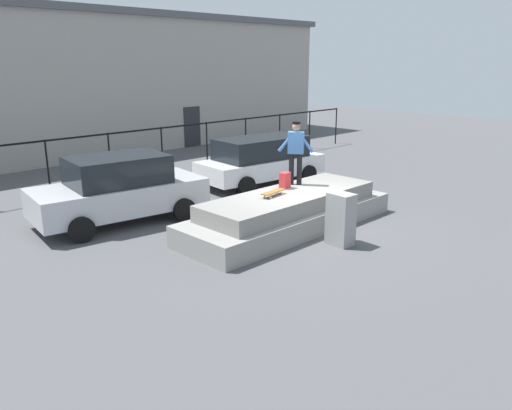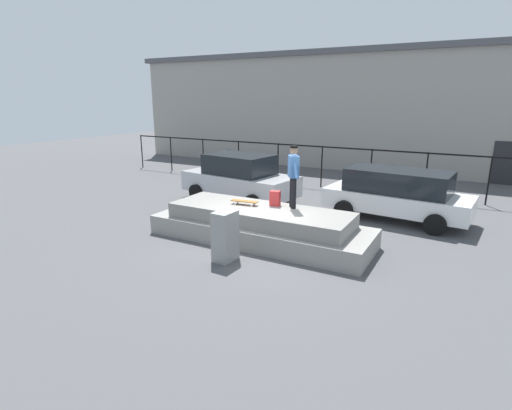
{
  "view_description": "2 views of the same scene",
  "coord_description": "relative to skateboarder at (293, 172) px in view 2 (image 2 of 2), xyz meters",
  "views": [
    {
      "loc": [
        -9.72,
        -8.04,
        4.27
      ],
      "look_at": [
        -0.37,
        1.36,
        0.45
      ],
      "focal_mm": 35.52,
      "sensor_mm": 36.0,
      "label": 1
    },
    {
      "loc": [
        4.93,
        -9.11,
        3.93
      ],
      "look_at": [
        -0.65,
        0.95,
        0.83
      ],
      "focal_mm": 28.02,
      "sensor_mm": 36.0,
      "label": 2
    }
  ],
  "objects": [
    {
      "name": "fence_row",
      "position": [
        -0.6,
        7.04,
        -0.65
      ],
      "size": [
        24.06,
        0.06,
        1.86
      ],
      "color": "black",
      "rests_on": "ground_plane"
    },
    {
      "name": "ground_plane",
      "position": [
        -0.6,
        -0.8,
        -1.95
      ],
      "size": [
        60.0,
        60.0,
        0.0
      ],
      "primitive_type": "plane",
      "color": "#4C4C4F"
    },
    {
      "name": "utility_box",
      "position": [
        -0.84,
        -2.17,
        -1.32
      ],
      "size": [
        0.47,
        0.62,
        1.26
      ],
      "primitive_type": "cube",
      "rotation": [
        0.0,
        0.0,
        -0.06
      ],
      "color": "gray",
      "rests_on": "ground_plane"
    },
    {
      "name": "backpack",
      "position": [
        -0.51,
        -0.08,
        -0.78
      ],
      "size": [
        0.31,
        0.24,
        0.43
      ],
      "primitive_type": "cube",
      "rotation": [
        0.0,
        0.0,
        3.31
      ],
      "color": "red",
      "rests_on": "concrete_ledge"
    },
    {
      "name": "skateboard",
      "position": [
        -1.32,
        -0.41,
        -0.9
      ],
      "size": [
        0.81,
        0.3,
        0.12
      ],
      "color": "brown",
      "rests_on": "concrete_ledge"
    },
    {
      "name": "car_silver_sedan_near",
      "position": [
        -3.62,
        3.12,
        -1.04
      ],
      "size": [
        4.75,
        2.65,
        1.82
      ],
      "color": "#B7B7BC",
      "rests_on": "ground_plane"
    },
    {
      "name": "car_white_hatchback_mid",
      "position": [
        2.2,
        3.47,
        -1.07
      ],
      "size": [
        4.73,
        2.43,
        1.67
      ],
      "color": "white",
      "rests_on": "ground_plane"
    },
    {
      "name": "concrete_ledge",
      "position": [
        -0.78,
        -0.49,
        -1.52
      ],
      "size": [
        6.3,
        2.07,
        0.96
      ],
      "color": "gray",
      "rests_on": "ground_plane"
    },
    {
      "name": "warehouse_building",
      "position": [
        -0.6,
        14.88,
        1.28
      ],
      "size": [
        31.12,
        6.79,
        6.46
      ],
      "color": "gray",
      "rests_on": "ground_plane"
    },
    {
      "name": "skateboarder",
      "position": [
        0.0,
        0.0,
        0.0
      ],
      "size": [
        0.64,
        0.85,
        1.72
      ],
      "color": "black",
      "rests_on": "concrete_ledge"
    }
  ]
}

